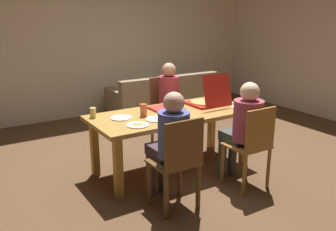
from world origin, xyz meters
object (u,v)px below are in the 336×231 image
object	(u,v)px
chair_0	(252,143)
person_1	(171,98)
plate_2	(240,107)
drinking_glass_0	(93,113)
pizza_box_0	(166,109)
dining_table	(172,119)
drinking_glass_1	(144,110)
person_0	(244,125)
couch	(163,101)
plate_1	(121,118)
plate_3	(157,119)
person_2	(170,139)
chair_2	(178,163)
chair_1	(166,108)
pizza_box_1	(207,101)
plate_0	(138,125)

from	to	relation	value
chair_0	person_1	xyz separation A→B (m)	(0.00, 1.61, 0.17)
plate_2	drinking_glass_0	bearing A→B (deg)	161.41
person_1	pizza_box_0	bearing A→B (deg)	-128.13
dining_table	drinking_glass_1	xyz separation A→B (m)	(-0.37, 0.03, 0.16)
person_0	couch	size ratio (longest dim) A/B	0.59
plate_1	plate_3	world-z (taller)	same
person_2	plate_1	xyz separation A→B (m)	(-0.15, 0.80, 0.04)
person_1	chair_2	xyz separation A→B (m)	(-0.92, -1.56, -0.20)
chair_1	plate_1	world-z (taller)	chair_1
drinking_glass_1	couch	distance (m)	2.67
pizza_box_1	plate_1	distance (m)	1.18
pizza_box_0	pizza_box_1	world-z (taller)	pizza_box_1
chair_1	plate_2	bearing A→B (deg)	-71.59
person_2	pizza_box_1	size ratio (longest dim) A/B	2.30
plate_0	plate_2	xyz separation A→B (m)	(1.42, -0.04, -0.00)
pizza_box_0	dining_table	bearing A→B (deg)	-88.49
pizza_box_1	plate_3	world-z (taller)	pizza_box_1
person_1	plate_2	distance (m)	1.07
person_0	drinking_glass_1	world-z (taller)	person_0
person_2	pizza_box_1	bearing A→B (deg)	36.13
chair_1	chair_2	world-z (taller)	chair_1
chair_1	chair_2	bearing A→B (deg)	-118.29
chair_0	plate_0	xyz separation A→B (m)	(-1.03, 0.65, 0.21)
plate_0	plate_1	bearing A→B (deg)	95.96
chair_0	plate_3	xyz separation A→B (m)	(-0.75, 0.73, 0.20)
chair_0	person_0	size ratio (longest dim) A/B	0.79
chair_1	plate_1	size ratio (longest dim) A/B	4.01
drinking_glass_0	drinking_glass_1	xyz separation A→B (m)	(0.51, -0.26, 0.01)
couch	dining_table	bearing A→B (deg)	-118.86
person_2	plate_3	size ratio (longest dim) A/B	4.59
chair_1	chair_0	bearing A→B (deg)	-90.00
person_0	pizza_box_1	world-z (taller)	person_0
chair_1	drinking_glass_0	world-z (taller)	chair_1
chair_0	drinking_glass_0	distance (m)	1.80
person_2	pizza_box_1	xyz separation A→B (m)	(1.04, 0.76, 0.09)
person_2	drinking_glass_0	size ratio (longest dim) A/B	10.24
person_1	couch	bearing A→B (deg)	62.60
person_1	plate_3	world-z (taller)	person_1
drinking_glass_1	plate_1	bearing A→B (deg)	167.18
drinking_glass_0	pizza_box_1	bearing A→B (deg)	-9.47
plate_1	chair_2	bearing A→B (deg)	-81.23
person_2	drinking_glass_0	xyz separation A→B (m)	(-0.40, 0.99, 0.09)
drinking_glass_0	chair_1	bearing A→B (deg)	23.55
chair_0	couch	size ratio (longest dim) A/B	0.47
dining_table	person_2	xyz separation A→B (m)	(-0.48, -0.70, 0.06)
pizza_box_0	plate_0	world-z (taller)	same
plate_0	drinking_glass_0	world-z (taller)	drinking_glass_0
pizza_box_0	person_1	bearing A→B (deg)	51.87
person_2	drinking_glass_0	distance (m)	1.07
chair_1	pizza_box_1	xyz separation A→B (m)	(0.11, -0.81, 0.26)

